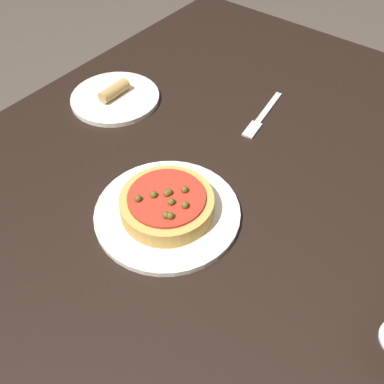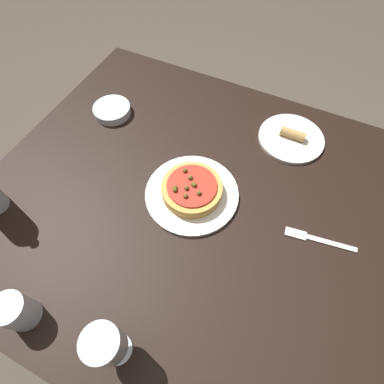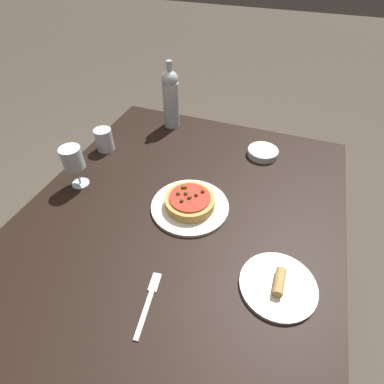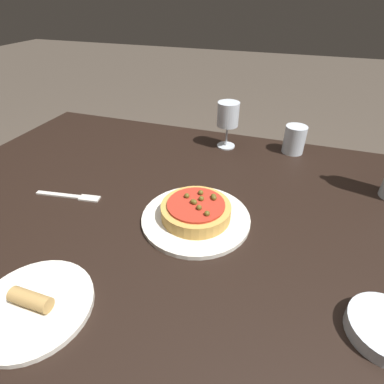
% 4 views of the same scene
% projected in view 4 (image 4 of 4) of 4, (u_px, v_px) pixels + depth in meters
% --- Properties ---
extents(ground_plane, '(14.00, 14.00, 0.00)m').
position_uv_depth(ground_plane, '(171.00, 352.00, 1.26)').
color(ground_plane, '#4C4238').
extents(dining_table, '(1.46, 1.10, 0.77)m').
position_uv_depth(dining_table, '(161.00, 229.00, 0.87)').
color(dining_table, black).
rests_on(dining_table, ground_plane).
extents(dinner_plate, '(0.28, 0.28, 0.01)m').
position_uv_depth(dinner_plate, '(196.00, 218.00, 0.77)').
color(dinner_plate, white).
rests_on(dinner_plate, dining_table).
extents(pizza, '(0.18, 0.18, 0.05)m').
position_uv_depth(pizza, '(196.00, 210.00, 0.76)').
color(pizza, gold).
rests_on(pizza, dinner_plate).
extents(wine_glass, '(0.08, 0.08, 0.17)m').
position_uv_depth(wine_glass, '(228.00, 116.00, 1.06)').
color(wine_glass, silver).
rests_on(wine_glass, dining_table).
extents(water_cup, '(0.08, 0.08, 0.10)m').
position_uv_depth(water_cup, '(294.00, 139.00, 1.07)').
color(water_cup, silver).
rests_on(water_cup, dining_table).
extents(fork, '(0.19, 0.05, 0.00)m').
position_uv_depth(fork, '(72.00, 196.00, 0.86)').
color(fork, beige).
rests_on(fork, dining_table).
extents(side_plate, '(0.22, 0.22, 0.04)m').
position_uv_depth(side_plate, '(34.00, 306.00, 0.56)').
color(side_plate, white).
rests_on(side_plate, dining_table).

